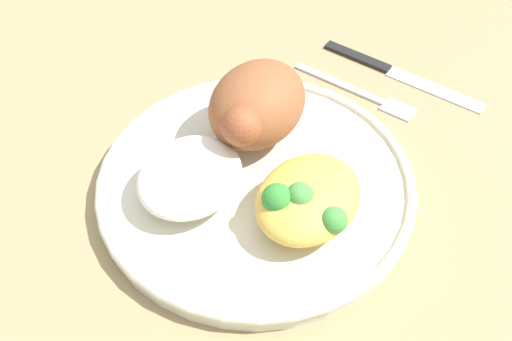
{
  "coord_description": "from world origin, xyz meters",
  "views": [
    {
      "loc": [
        0.33,
        0.21,
        0.47
      ],
      "look_at": [
        0.0,
        0.0,
        0.03
      ],
      "focal_mm": 46.22,
      "sensor_mm": 36.0,
      "label": 1
    }
  ],
  "objects_px": {
    "rice_pile": "(190,177)",
    "knife": "(388,69)",
    "roasted_chicken": "(256,106)",
    "plate": "(256,185)",
    "fork": "(361,92)",
    "mac_cheese_with_broccoli": "(307,199)"
  },
  "relations": [
    {
      "from": "rice_pile",
      "to": "knife",
      "type": "xyz_separation_m",
      "value": [
        -0.27,
        0.07,
        -0.03
      ]
    },
    {
      "from": "plate",
      "to": "roasted_chicken",
      "type": "bearing_deg",
      "value": -147.31
    },
    {
      "from": "mac_cheese_with_broccoli",
      "to": "fork",
      "type": "bearing_deg",
      "value": -168.08
    },
    {
      "from": "knife",
      "to": "roasted_chicken",
      "type": "bearing_deg",
      "value": -17.75
    },
    {
      "from": "plate",
      "to": "knife",
      "type": "relative_size",
      "value": 1.53
    },
    {
      "from": "roasted_chicken",
      "to": "fork",
      "type": "bearing_deg",
      "value": 159.15
    },
    {
      "from": "fork",
      "to": "knife",
      "type": "height_order",
      "value": "knife"
    },
    {
      "from": "mac_cheese_with_broccoli",
      "to": "knife",
      "type": "xyz_separation_m",
      "value": [
        -0.24,
        -0.03,
        -0.04
      ]
    },
    {
      "from": "roasted_chicken",
      "to": "fork",
      "type": "height_order",
      "value": "roasted_chicken"
    },
    {
      "from": "rice_pile",
      "to": "knife",
      "type": "distance_m",
      "value": 0.28
    },
    {
      "from": "roasted_chicken",
      "to": "mac_cheese_with_broccoli",
      "type": "bearing_deg",
      "value": 56.6
    },
    {
      "from": "rice_pile",
      "to": "fork",
      "type": "distance_m",
      "value": 0.23
    },
    {
      "from": "roasted_chicken",
      "to": "knife",
      "type": "relative_size",
      "value": 0.6
    },
    {
      "from": "roasted_chicken",
      "to": "plate",
      "type": "bearing_deg",
      "value": 32.69
    },
    {
      "from": "mac_cheese_with_broccoli",
      "to": "fork",
      "type": "distance_m",
      "value": 0.2
    },
    {
      "from": "mac_cheese_with_broccoli",
      "to": "fork",
      "type": "xyz_separation_m",
      "value": [
        -0.19,
        -0.04,
        -0.04
      ]
    },
    {
      "from": "fork",
      "to": "knife",
      "type": "xyz_separation_m",
      "value": [
        -0.05,
        0.01,
        0.0
      ]
    },
    {
      "from": "rice_pile",
      "to": "mac_cheese_with_broccoli",
      "type": "height_order",
      "value": "mac_cheese_with_broccoli"
    },
    {
      "from": "roasted_chicken",
      "to": "rice_pile",
      "type": "relative_size",
      "value": 1.15
    },
    {
      "from": "plate",
      "to": "fork",
      "type": "xyz_separation_m",
      "value": [
        -0.18,
        0.02,
        -0.01
      ]
    },
    {
      "from": "plate",
      "to": "rice_pile",
      "type": "relative_size",
      "value": 2.92
    },
    {
      "from": "rice_pile",
      "to": "fork",
      "type": "xyz_separation_m",
      "value": [
        -0.22,
        0.06,
        -0.03
      ]
    }
  ]
}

